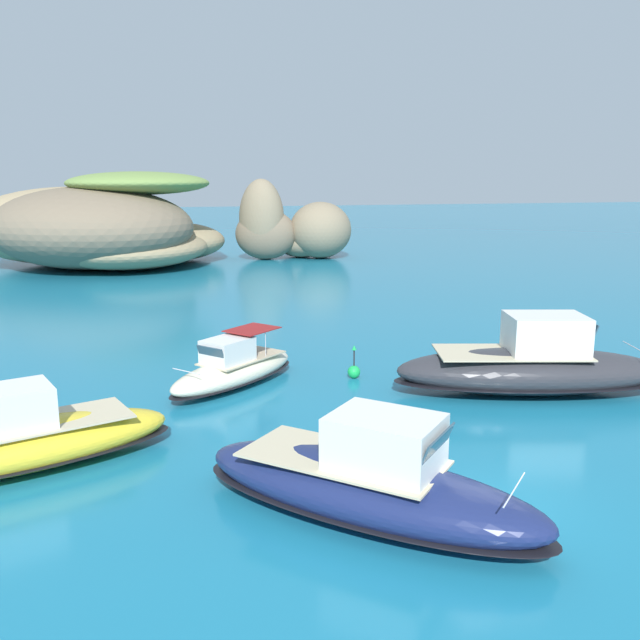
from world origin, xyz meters
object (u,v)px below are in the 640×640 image
at_px(motorboat_charcoal, 531,367).
at_px(motorboat_navy, 369,484).
at_px(islet_large, 100,229).
at_px(channel_buoy, 354,371).
at_px(motorboat_yellow, 25,441).
at_px(islet_small, 294,231).
at_px(motorboat_cream, 233,369).

bearing_deg(motorboat_charcoal, motorboat_navy, -141.37).
xyz_separation_m(islet_large, channel_buoy, (11.69, -44.09, -3.38)).
bearing_deg(motorboat_yellow, channel_buoy, 26.24).
height_order(islet_small, channel_buoy, islet_small).
bearing_deg(islet_large, islet_small, 2.28).
relative_size(islet_large, motorboat_yellow, 3.18).
relative_size(islet_small, motorboat_yellow, 1.58).
bearing_deg(motorboat_cream, motorboat_charcoal, -20.58).
height_order(islet_small, motorboat_charcoal, islet_small).
bearing_deg(motorboat_navy, motorboat_cream, 97.18).
xyz_separation_m(islet_large, motorboat_yellow, (-0.86, -50.27, -2.84)).
relative_size(motorboat_navy, motorboat_charcoal, 0.77).
xyz_separation_m(islet_small, motorboat_charcoal, (-2.28, -48.87, -1.86)).
bearing_deg(motorboat_yellow, motorboat_navy, -33.01).
xyz_separation_m(motorboat_navy, channel_buoy, (3.71, 11.93, -0.62)).
bearing_deg(islet_small, motorboat_yellow, -112.41).
height_order(islet_large, motorboat_cream, islet_large).
xyz_separation_m(motorboat_navy, motorboat_charcoal, (9.95, 7.95, 0.13)).
bearing_deg(islet_large, motorboat_cream, -81.63).
height_order(motorboat_yellow, motorboat_cream, motorboat_yellow).
xyz_separation_m(islet_large, motorboat_cream, (6.44, -43.75, -3.00)).
distance_m(islet_small, motorboat_cream, 46.69).
relative_size(motorboat_yellow, channel_buoy, 6.21).
xyz_separation_m(islet_small, channel_buoy, (-8.52, -44.90, -2.61)).
height_order(motorboat_navy, channel_buoy, motorboat_navy).
distance_m(motorboat_yellow, channel_buoy, 14.00).
bearing_deg(motorboat_navy, motorboat_charcoal, 38.63).
relative_size(islet_small, motorboat_cream, 2.11).
bearing_deg(islet_small, motorboat_charcoal, -92.67).
height_order(islet_small, motorboat_navy, islet_small).
bearing_deg(motorboat_cream, motorboat_navy, -82.82).
xyz_separation_m(motorboat_navy, motorboat_cream, (-1.54, 12.26, -0.24)).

